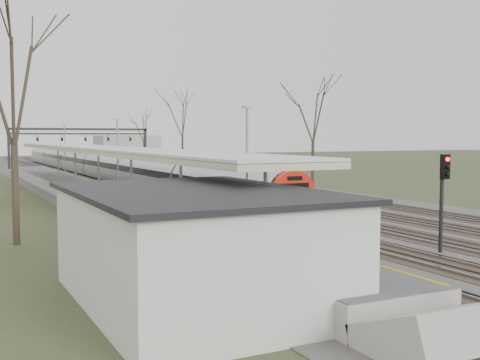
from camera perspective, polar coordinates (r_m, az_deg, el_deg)
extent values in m
cube|color=#474442|center=(65.72, -9.76, -0.06)|extent=(24.00, 160.00, 0.10)
cube|color=#4C3828|center=(64.25, -14.89, -0.19)|extent=(2.60, 160.00, 0.06)
cube|color=gray|center=(64.11, -15.52, -0.15)|extent=(0.07, 160.00, 0.12)
cube|color=gray|center=(64.39, -14.27, -0.11)|extent=(0.07, 160.00, 0.12)
cube|color=#4C3828|center=(65.04, -11.87, -0.09)|extent=(2.60, 160.00, 0.06)
cube|color=gray|center=(64.86, -12.48, -0.05)|extent=(0.07, 160.00, 0.12)
cube|color=gray|center=(65.22, -11.26, -0.01)|extent=(0.07, 160.00, 0.12)
cube|color=#4C3828|center=(66.01, -8.93, 0.01)|extent=(2.60, 160.00, 0.06)
cube|color=gray|center=(65.80, -9.53, 0.05)|extent=(0.07, 160.00, 0.12)
cube|color=gray|center=(66.23, -8.34, 0.09)|extent=(0.07, 160.00, 0.12)
cube|color=#4C3828|center=(67.15, -6.08, 0.10)|extent=(2.60, 160.00, 0.06)
cube|color=gray|center=(66.90, -6.66, 0.14)|extent=(0.07, 160.00, 0.12)
cube|color=gray|center=(67.40, -5.51, 0.18)|extent=(0.07, 160.00, 0.12)
cube|color=#4C3828|center=(68.45, -3.34, 0.20)|extent=(2.60, 160.00, 0.06)
cube|color=gray|center=(68.16, -3.89, 0.24)|extent=(0.07, 160.00, 0.12)
cube|color=gray|center=(68.73, -2.79, 0.27)|extent=(0.07, 160.00, 0.12)
cube|color=#9E9B93|center=(46.53, -14.21, -1.29)|extent=(3.50, 69.00, 1.00)
cylinder|color=slate|center=(20.44, 2.42, -2.35)|extent=(0.14, 0.14, 3.00)
cylinder|color=slate|center=(27.68, -5.62, -0.66)|extent=(0.14, 0.14, 3.00)
cylinder|color=slate|center=(35.25, -10.27, 0.33)|extent=(0.14, 0.14, 3.00)
cylinder|color=slate|center=(42.97, -13.26, 0.96)|extent=(0.14, 0.14, 3.00)
cylinder|color=slate|center=(50.78, -15.34, 1.40)|extent=(0.14, 0.14, 3.00)
cylinder|color=slate|center=(58.65, -16.86, 1.72)|extent=(0.14, 0.14, 3.00)
cube|color=silver|center=(41.95, -12.98, 3.01)|extent=(4.10, 50.00, 0.12)
cube|color=beige|center=(41.95, -12.98, 2.78)|extent=(4.10, 50.00, 0.25)
cube|color=silver|center=(17.31, -4.44, -6.56)|extent=(6.00, 9.00, 3.20)
cube|color=black|center=(93.21, -21.08, 2.77)|extent=(0.35, 0.35, 6.00)
cube|color=black|center=(97.33, -8.97, 3.04)|extent=(0.35, 0.35, 6.00)
cube|color=black|center=(94.73, -14.93, 4.68)|extent=(21.00, 0.35, 0.35)
cube|color=black|center=(94.72, -14.92, 4.26)|extent=(21.00, 0.25, 0.25)
cube|color=black|center=(93.46, -18.65, 3.75)|extent=(0.32, 0.22, 0.85)
sphere|color=#0CFF19|center=(93.32, -18.64, 3.91)|extent=(0.16, 0.16, 0.16)
cube|color=black|center=(94.01, -16.53, 3.80)|extent=(0.32, 0.22, 0.85)
sphere|color=#0CFF19|center=(93.87, -16.52, 3.95)|extent=(0.16, 0.16, 0.16)
cube|color=black|center=(94.68, -14.44, 3.84)|extent=(0.32, 0.22, 0.85)
sphere|color=#0CFF19|center=(94.54, -14.43, 3.99)|extent=(0.16, 0.16, 0.16)
cube|color=black|center=(95.48, -12.38, 3.88)|extent=(0.32, 0.22, 0.85)
sphere|color=#0CFF19|center=(95.34, -12.37, 4.03)|extent=(0.16, 0.16, 0.16)
cube|color=black|center=(96.39, -10.36, 3.91)|extent=(0.32, 0.22, 0.85)
sphere|color=#0CFF19|center=(96.26, -10.34, 4.06)|extent=(0.16, 0.16, 0.16)
cylinder|color=#2D231C|center=(28.04, -20.51, -1.36)|extent=(0.30, 0.30, 4.50)
cylinder|color=#2D231C|center=(59.71, 6.92, 1.67)|extent=(0.30, 0.30, 4.50)
cube|color=#9B9EA5|center=(73.56, -13.63, 1.15)|extent=(2.55, 90.00, 1.60)
cylinder|color=#9B9EA5|center=(73.53, -13.64, 1.66)|extent=(2.60, 89.70, 2.60)
cube|color=black|center=(73.53, -13.64, 1.73)|extent=(2.62, 89.40, 0.55)
cube|color=red|center=(31.57, 4.96, -2.71)|extent=(2.55, 0.50, 1.50)
cylinder|color=red|center=(31.53, 4.92, -1.43)|extent=(2.60, 0.60, 2.60)
cube|color=black|center=(31.28, 5.18, -0.93)|extent=(1.70, 0.12, 0.70)
sphere|color=white|center=(30.97, 3.81, -3.02)|extent=(0.22, 0.22, 0.22)
sphere|color=white|center=(31.86, 6.45, -2.84)|extent=(0.22, 0.22, 0.22)
cube|color=black|center=(73.61, -13.62, 0.43)|extent=(1.80, 89.00, 0.35)
cube|color=#9B9EA5|center=(105.83, -13.76, 2.03)|extent=(2.55, 75.00, 1.60)
cylinder|color=#9B9EA5|center=(105.81, -13.77, 2.39)|extent=(2.60, 74.70, 2.60)
cube|color=black|center=(105.81, -13.77, 2.44)|extent=(2.62, 74.40, 0.55)
cube|color=red|center=(69.89, -6.94, 1.04)|extent=(2.55, 0.50, 1.50)
cylinder|color=red|center=(69.90, -6.96, 1.62)|extent=(2.60, 0.60, 2.60)
cube|color=black|center=(69.63, -6.89, 1.86)|extent=(1.70, 0.12, 0.70)
sphere|color=white|center=(69.42, -7.55, 0.94)|extent=(0.22, 0.22, 0.22)
sphere|color=white|center=(70.00, -6.23, 0.97)|extent=(0.22, 0.22, 0.22)
cube|color=black|center=(105.87, -13.75, 1.53)|extent=(1.80, 74.00, 0.35)
imported|color=#2E485A|center=(21.47, 4.20, -3.67)|extent=(0.61, 0.75, 1.79)
cylinder|color=black|center=(25.72, 18.55, -2.34)|extent=(0.16, 0.16, 4.00)
cube|color=black|center=(25.49, 18.87, 1.20)|extent=(0.35, 0.22, 1.00)
sphere|color=#FF0C05|center=(25.39, 19.09, 1.86)|extent=(0.18, 0.18, 0.18)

